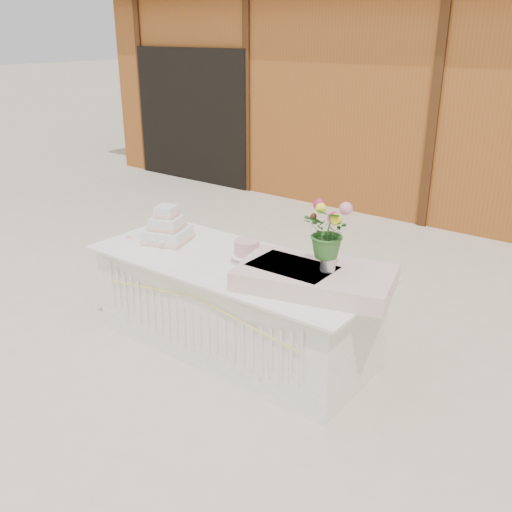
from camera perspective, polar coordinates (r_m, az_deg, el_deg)
The scene contains 9 objects.
ground at distance 4.83m, azimuth -2.19°, elevation -9.02°, with size 80.00×80.00×0.00m, color beige.
barn at distance 9.59m, azimuth 21.91°, elevation 15.50°, with size 12.60×4.60×3.30m.
cake_table at distance 4.64m, azimuth -2.30°, elevation -4.93°, with size 2.40×1.00×0.77m.
wedding_cake at distance 4.93m, azimuth -8.86°, elevation 2.64°, with size 0.44×0.44×0.32m.
pink_cake_stand at distance 4.43m, azimuth -0.92°, elevation 0.59°, with size 0.25×0.25×0.18m.
satin_runner at distance 4.04m, azimuth 5.95°, elevation -2.15°, with size 1.08×0.63×0.14m, color beige.
flower_vase at distance 3.97m, azimuth 7.21°, elevation -0.47°, with size 0.11×0.11×0.15m, color silver.
bouquet at distance 3.88m, azimuth 7.39°, elevation 3.07°, with size 0.33×0.29×0.37m, color #316528.
loose_flowers at distance 5.16m, azimuth -11.20°, elevation 2.20°, with size 0.13×0.33×0.02m, color #FD9BC3, non-canonical shape.
Camera 1 is at (2.66, -3.18, 2.46)m, focal length 40.00 mm.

